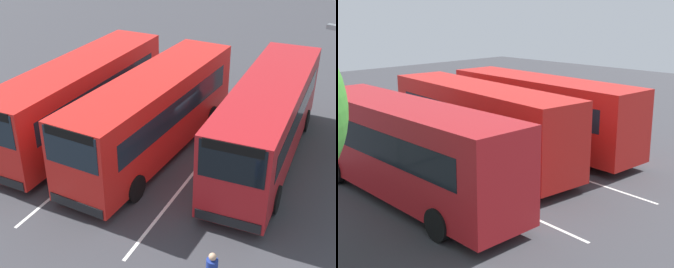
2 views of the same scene
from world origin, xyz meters
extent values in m
plane|color=#38383D|center=(0.00, 0.00, 0.00)|extent=(69.33, 69.33, 0.00)
cube|color=red|center=(0.36, -3.86, 1.91)|extent=(10.62, 3.08, 3.10)
cube|color=#19232D|center=(0.43, -2.69, 2.28)|extent=(8.79, 0.65, 0.99)
cube|color=#19232D|center=(0.28, -5.03, 2.28)|extent=(8.79, 0.65, 0.99)
cube|color=black|center=(5.58, -4.20, 0.58)|extent=(0.24, 2.22, 0.36)
cylinder|color=black|center=(3.78, -2.94, 0.51)|extent=(1.04, 0.35, 1.02)
cylinder|color=black|center=(3.63, -5.22, 0.51)|extent=(1.04, 0.35, 1.02)
cylinder|color=black|center=(-2.92, -2.50, 0.51)|extent=(1.04, 0.35, 1.02)
cylinder|color=black|center=(-3.06, -4.78, 0.51)|extent=(1.04, 0.35, 1.02)
cube|color=red|center=(0.65, -0.19, 1.91)|extent=(10.69, 3.56, 3.10)
cube|color=#19232D|center=(5.82, -0.77, 2.74)|extent=(0.35, 2.12, 1.30)
cube|color=#19232D|center=(0.78, 0.98, 2.28)|extent=(8.76, 1.06, 0.99)
cube|color=#19232D|center=(0.52, -1.36, 2.28)|extent=(8.76, 1.06, 0.99)
cube|color=black|center=(5.84, -0.77, 3.28)|extent=(0.31, 1.92, 0.32)
cube|color=black|center=(5.85, -0.77, 0.58)|extent=(0.35, 2.21, 0.36)
cylinder|color=black|center=(4.11, 0.57, 0.51)|extent=(1.05, 0.39, 1.02)
cylinder|color=black|center=(3.85, -1.70, 0.51)|extent=(1.05, 0.39, 1.02)
cylinder|color=black|center=(-2.56, 1.32, 0.51)|extent=(1.05, 0.39, 1.02)
cylinder|color=black|center=(-2.81, -0.95, 0.51)|extent=(1.05, 0.39, 1.02)
cube|color=#AD191E|center=(-0.51, 4.28, 1.91)|extent=(10.53, 2.63, 3.10)
cube|color=black|center=(4.69, 4.17, 2.74)|extent=(0.17, 2.12, 1.30)
cube|color=black|center=(-0.48, 5.45, 2.28)|extent=(8.80, 0.27, 0.99)
cube|color=black|center=(-0.54, 3.11, 2.28)|extent=(8.80, 0.27, 0.99)
cube|color=black|center=(4.71, 4.17, 3.28)|extent=(0.14, 1.93, 0.32)
cube|color=black|center=(4.72, 4.17, 0.58)|extent=(0.15, 2.22, 0.36)
cylinder|color=black|center=(2.87, 5.35, 0.51)|extent=(1.03, 0.30, 1.02)
cylinder|color=black|center=(2.82, 3.06, 0.51)|extent=(1.03, 0.30, 1.02)
cylinder|color=black|center=(-3.84, 5.50, 0.51)|extent=(1.03, 0.30, 1.02)
cylinder|color=black|center=(-3.89, 3.21, 0.51)|extent=(1.03, 0.30, 1.02)
sphere|color=tan|center=(7.44, 4.48, 1.51)|extent=(0.21, 0.21, 0.21)
cube|color=silver|center=(0.00, -2.03, 0.00)|extent=(14.15, 0.98, 0.01)
cube|color=silver|center=(0.00, 2.03, 0.00)|extent=(14.15, 0.98, 0.01)
camera|label=1|loc=(16.23, 6.83, 9.97)|focal=48.93mm
camera|label=2|loc=(-14.42, 13.18, 6.64)|focal=51.53mm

